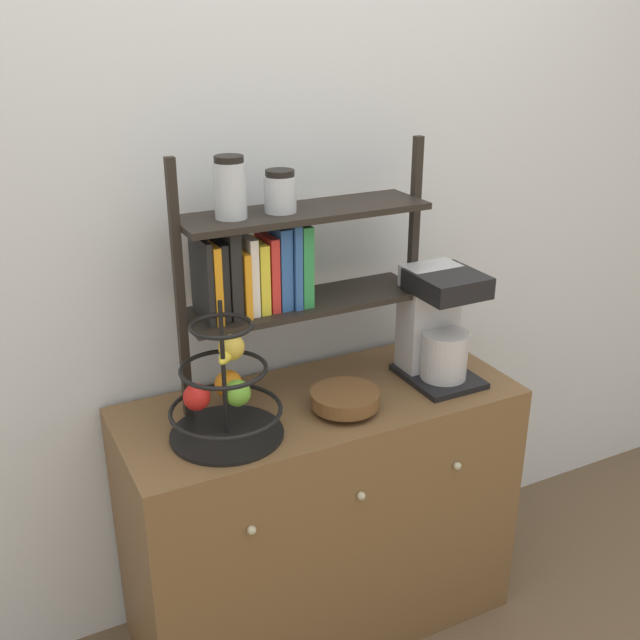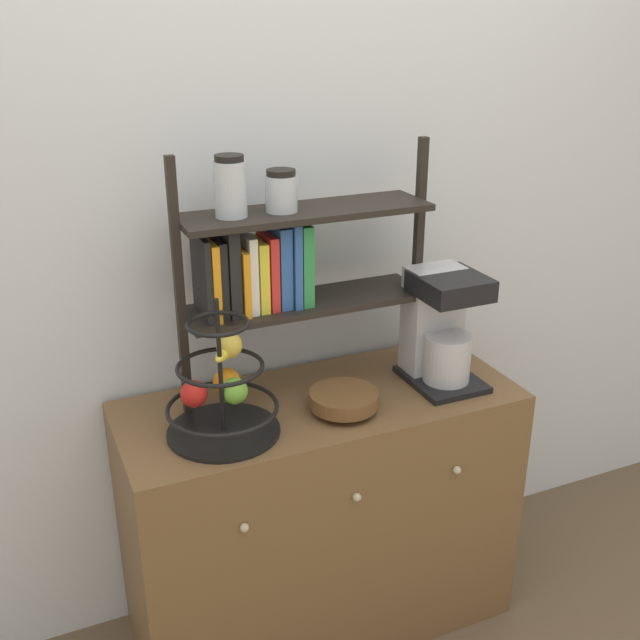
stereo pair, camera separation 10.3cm
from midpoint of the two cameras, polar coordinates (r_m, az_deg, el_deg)
name	(u,v)px [view 2 (the right image)]	position (r m, az deg, el deg)	size (l,w,h in m)	color
wall_back	(282,211)	(2.24, -1.58, 8.28)	(7.00, 0.05, 2.60)	silver
sideboard	(321,515)	(2.39, 1.31, -14.62)	(1.17, 0.49, 0.81)	brown
coffee_maker	(440,326)	(2.26, 10.44, -0.50)	(0.20, 0.25, 0.34)	black
fruit_stand	(222,389)	(1.98, -6.01, -5.28)	(0.30, 0.30, 0.38)	black
wooden_bowl	(344,400)	(2.10, 3.23, -6.11)	(0.19, 0.19, 0.06)	brown
shelf_hutch	(273,257)	(2.04, -2.13, 4.81)	(0.75, 0.20, 0.71)	black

